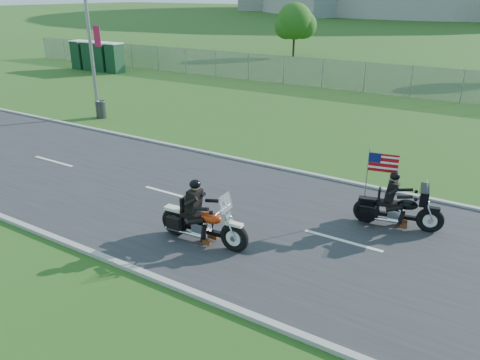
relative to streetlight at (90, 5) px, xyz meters
The scene contains 14 objects.
ground 14.63m from the streetlight, 27.44° to the right, with size 420.00×420.00×0.00m, color #284816.
road 14.62m from the streetlight, 27.44° to the right, with size 120.00×8.00×0.04m, color #28282B.
curb_north 13.40m from the streetlight, 10.27° to the right, with size 120.00×0.18×0.12m, color #9E9B93.
curb_south 16.74m from the streetlight, 40.60° to the right, with size 120.00×0.18×0.12m, color #9E9B93.
fence 16.13m from the streetlight, 63.13° to the left, with size 60.00×0.03×2.00m, color gray.
streetlight is the anchor object (origin of this frame).
porta_toilet_a 15.39m from the streetlight, 132.91° to the left, with size 1.10×1.10×2.30m, color #10341B.
porta_toilet_b 16.33m from the streetlight, 136.65° to the left, with size 1.10×1.10×2.30m, color #10341B.
porta_toilet_c 17.34m from the streetlight, 139.94° to the left, with size 1.10×1.10×2.30m, color #10341B.
porta_toilet_d 18.40m from the streetlight, 142.83° to the left, with size 1.10×1.10×2.30m, color #10341B.
tree_fence_mid 27.99m from the streetlight, 94.05° to the left, with size 3.96×3.69×5.30m.
motorcycle_lead 16.03m from the streetlight, 32.84° to the right, with size 2.70×0.74×1.81m.
motorcycle_follow 18.30m from the streetlight, 15.16° to the right, with size 2.48×1.02×2.08m.
trash_can 5.21m from the streetlight, 46.76° to the right, with size 0.51×0.51×0.88m, color #323236.
Camera 1 is at (7.51, -10.89, 6.31)m, focal length 35.00 mm.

